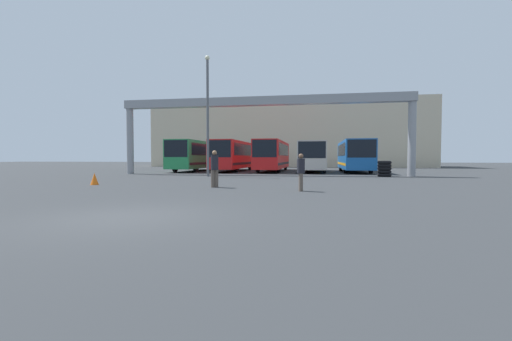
% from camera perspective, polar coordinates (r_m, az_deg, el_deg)
% --- Properties ---
extents(ground_plane, '(200.00, 200.00, 0.00)m').
position_cam_1_polar(ground_plane, '(8.97, -20.99, -7.32)').
color(ground_plane, '#2D3033').
extents(building_backdrop, '(43.15, 12.00, 10.23)m').
position_cam_1_polar(building_backdrop, '(57.40, 5.46, 5.81)').
color(building_backdrop, beige).
rests_on(building_backdrop, ground).
extents(overhead_gantry, '(24.29, 0.80, 6.49)m').
position_cam_1_polar(overhead_gantry, '(28.83, 0.81, 9.99)').
color(overhead_gantry, gray).
rests_on(overhead_gantry, ground).
extents(bus_slot_0, '(2.55, 10.80, 3.20)m').
position_cam_1_polar(bus_slot_0, '(37.79, -10.01, 2.72)').
color(bus_slot_0, '#268C4C').
rests_on(bus_slot_0, ground).
extents(bus_slot_1, '(2.45, 11.98, 3.16)m').
position_cam_1_polar(bus_slot_1, '(37.14, -3.62, 2.72)').
color(bus_slot_1, red).
rests_on(bus_slot_1, ground).
extents(bus_slot_2, '(2.44, 12.37, 3.15)m').
position_cam_1_polar(bus_slot_2, '(36.58, 2.84, 2.73)').
color(bus_slot_2, red).
rests_on(bus_slot_2, ground).
extents(bus_slot_3, '(2.62, 10.30, 2.97)m').
position_cam_1_polar(bus_slot_3, '(35.25, 9.40, 2.56)').
color(bus_slot_3, beige).
rests_on(bus_slot_3, ground).
extents(bus_slot_4, '(2.61, 11.56, 3.09)m').
position_cam_1_polar(bus_slot_4, '(36.08, 16.07, 2.60)').
color(bus_slot_4, '#1959A5').
rests_on(bus_slot_4, ground).
extents(pedestrian_mid_left, '(0.37, 0.37, 1.80)m').
position_cam_1_polar(pedestrian_mid_left, '(16.82, -6.92, 0.45)').
color(pedestrian_mid_left, brown).
rests_on(pedestrian_mid_left, ground).
extents(pedestrian_near_right, '(0.34, 0.34, 1.63)m').
position_cam_1_polar(pedestrian_near_right, '(14.93, 7.49, -0.13)').
color(pedestrian_near_right, brown).
rests_on(pedestrian_near_right, ground).
extents(traffic_cone, '(0.42, 0.42, 0.63)m').
position_cam_1_polar(traffic_cone, '(20.23, -25.32, -1.28)').
color(traffic_cone, orange).
rests_on(traffic_cone, ground).
extents(tire_stack, '(1.04, 1.04, 1.20)m').
position_cam_1_polar(tire_stack, '(28.14, 20.62, 0.28)').
color(tire_stack, black).
rests_on(tire_stack, ground).
extents(lamp_post, '(0.36, 0.36, 9.25)m').
position_cam_1_polar(lamp_post, '(26.90, -8.06, 9.70)').
color(lamp_post, '#595B60').
rests_on(lamp_post, ground).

